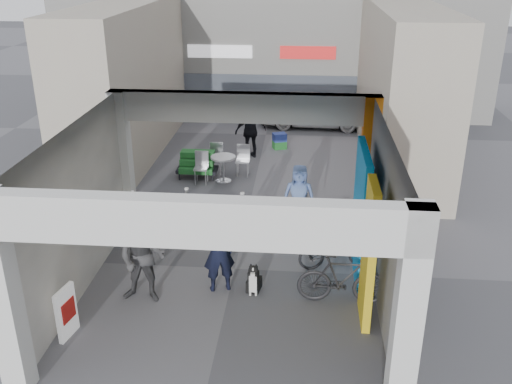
# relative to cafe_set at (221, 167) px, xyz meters

# --- Properties ---
(ground) EXTENTS (90.00, 90.00, 0.00)m
(ground) POSITION_rel_cafe_set_xyz_m (1.09, -5.45, -0.34)
(ground) COLOR #5D5D62
(ground) RESTS_ON ground
(arcade_canopy) EXTENTS (6.40, 6.45, 6.40)m
(arcade_canopy) POSITION_rel_cafe_set_xyz_m (1.63, -6.28, 1.96)
(arcade_canopy) COLOR silver
(arcade_canopy) RESTS_ON ground
(far_building) EXTENTS (18.00, 4.08, 8.00)m
(far_building) POSITION_rel_cafe_set_xyz_m (1.09, 8.54, 3.65)
(far_building) COLOR silver
(far_building) RESTS_ON ground
(plaza_bldg_left) EXTENTS (2.00, 9.00, 5.00)m
(plaza_bldg_left) POSITION_rel_cafe_set_xyz_m (-3.41, 2.05, 2.16)
(plaza_bldg_left) COLOR #A49E88
(plaza_bldg_left) RESTS_ON ground
(plaza_bldg_right) EXTENTS (2.00, 9.00, 5.00)m
(plaza_bldg_right) POSITION_rel_cafe_set_xyz_m (5.59, 2.05, 2.16)
(plaza_bldg_right) COLOR #A49E88
(plaza_bldg_right) RESTS_ON ground
(bollard_left) EXTENTS (0.09, 0.09, 0.95)m
(bollard_left) POSITION_rel_cafe_set_xyz_m (-0.40, -3.24, 0.14)
(bollard_left) COLOR #909398
(bollard_left) RESTS_ON ground
(bollard_center) EXTENTS (0.09, 0.09, 0.86)m
(bollard_center) POSITION_rel_cafe_set_xyz_m (1.03, -3.19, 0.09)
(bollard_center) COLOR #909398
(bollard_center) RESTS_ON ground
(bollard_right) EXTENTS (0.09, 0.09, 0.91)m
(bollard_right) POSITION_rel_cafe_set_xyz_m (2.63, -3.07, 0.11)
(bollard_right) COLOR #909398
(bollard_right) RESTS_ON ground
(advert_board_near) EXTENTS (0.19, 0.56, 1.00)m
(advert_board_near) POSITION_rel_cafe_set_xyz_m (-1.66, -8.07, 0.16)
(advert_board_near) COLOR white
(advert_board_near) RESTS_ON ground
(advert_board_far) EXTENTS (0.18, 0.56, 1.00)m
(advert_board_far) POSITION_rel_cafe_set_xyz_m (-1.66, -3.84, 0.16)
(advert_board_far) COLOR white
(advert_board_far) RESTS_ON ground
(cafe_set) EXTENTS (1.59, 1.29, 0.96)m
(cafe_set) POSITION_rel_cafe_set_xyz_m (0.00, 0.00, 0.00)
(cafe_set) COLOR #B4B4B9
(cafe_set) RESTS_ON ground
(produce_stand) EXTENTS (1.24, 0.67, 0.82)m
(produce_stand) POSITION_rel_cafe_set_xyz_m (-0.73, -0.07, -0.02)
(produce_stand) COLOR black
(produce_stand) RESTS_ON ground
(crate_stack) EXTENTS (0.54, 0.48, 0.56)m
(crate_stack) POSITION_rel_cafe_set_xyz_m (1.68, 2.95, -0.06)
(crate_stack) COLOR #195A20
(crate_stack) RESTS_ON ground
(border_collie) EXTENTS (0.26, 0.51, 0.70)m
(border_collie) POSITION_rel_cafe_set_xyz_m (1.60, -6.34, -0.06)
(border_collie) COLOR black
(border_collie) RESTS_ON ground
(man_with_dog) EXTENTS (0.76, 0.62, 1.80)m
(man_with_dog) POSITION_rel_cafe_set_xyz_m (0.88, -6.29, 0.56)
(man_with_dog) COLOR black
(man_with_dog) RESTS_ON ground
(man_back_turned) EXTENTS (1.00, 0.80, 1.96)m
(man_back_turned) POSITION_rel_cafe_set_xyz_m (-0.57, -6.81, 0.64)
(man_back_turned) COLOR #3A3A3C
(man_back_turned) RESTS_ON ground
(man_elderly) EXTENTS (0.84, 0.57, 1.67)m
(man_elderly) POSITION_rel_cafe_set_xyz_m (2.46, -3.20, 0.49)
(man_elderly) COLOR #5B76B1
(man_elderly) RESTS_ON ground
(man_crates) EXTENTS (1.19, 0.87, 1.87)m
(man_crates) POSITION_rel_cafe_set_xyz_m (0.75, 1.96, 0.59)
(man_crates) COLOR black
(man_crates) RESTS_ON ground
(bicycle_front) EXTENTS (1.83, 1.03, 0.91)m
(bicycle_front) POSITION_rel_cafe_set_xyz_m (3.34, -5.18, 0.11)
(bicycle_front) COLOR black
(bicycle_front) RESTS_ON ground
(bicycle_rear) EXTENTS (1.81, 0.54, 1.08)m
(bicycle_rear) POSITION_rel_cafe_set_xyz_m (3.39, -6.56, 0.20)
(bicycle_rear) COLOR black
(bicycle_rear) RESTS_ON ground
(white_van) EXTENTS (4.25, 1.84, 1.43)m
(white_van) POSITION_rel_cafe_set_xyz_m (2.89, 5.85, 0.37)
(white_van) COLOR silver
(white_van) RESTS_ON ground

